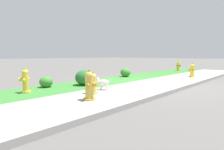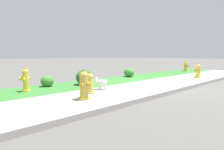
% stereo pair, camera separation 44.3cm
% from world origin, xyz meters
% --- Properties ---
extents(ground_plane, '(120.00, 120.00, 0.00)m').
position_xyz_m(ground_plane, '(0.00, 0.00, 0.00)').
color(ground_plane, '#5B5956').
extents(sidewalk_pavement, '(18.00, 2.13, 0.01)m').
position_xyz_m(sidewalk_pavement, '(0.00, 0.00, 0.01)').
color(sidewalk_pavement, '#9E9993').
rests_on(sidewalk_pavement, ground).
extents(grass_verge, '(18.00, 1.92, 0.01)m').
position_xyz_m(grass_verge, '(0.00, 2.02, 0.00)').
color(grass_verge, '#387A33').
rests_on(grass_verge, ground).
extents(street_curb, '(18.00, 0.16, 0.12)m').
position_xyz_m(street_curb, '(0.00, -1.15, 0.06)').
color(street_curb, '#9E9993').
rests_on(street_curb, ground).
extents(fire_hydrant_mid_block, '(0.39, 0.37, 0.73)m').
position_xyz_m(fire_hydrant_mid_block, '(6.61, 2.08, 0.35)').
color(fire_hydrant_mid_block, yellow).
rests_on(fire_hydrant_mid_block, ground).
extents(fire_hydrant_across_street, '(0.37, 0.36, 0.78)m').
position_xyz_m(fire_hydrant_across_street, '(-3.42, -0.04, 0.37)').
color(fire_hydrant_across_street, gold).
rests_on(fire_hydrant_across_street, ground).
extents(fire_hydrant_near_corner, '(0.38, 0.36, 0.73)m').
position_xyz_m(fire_hydrant_near_corner, '(3.25, -0.14, 0.35)').
color(fire_hydrant_near_corner, yellow).
rests_on(fire_hydrant_near_corner, ground).
extents(fire_hydrant_far_end, '(0.33, 0.33, 0.76)m').
position_xyz_m(fire_hydrant_far_end, '(-4.24, 2.05, 0.37)').
color(fire_hydrant_far_end, gold).
rests_on(fire_hydrant_far_end, ground).
extents(fire_hydrant_at_driveway, '(0.35, 0.35, 0.66)m').
position_xyz_m(fire_hydrant_at_driveway, '(-2.91, 0.47, 0.31)').
color(fire_hydrant_at_driveway, gold).
rests_on(fire_hydrant_at_driveway, ground).
extents(small_white_dog, '(0.36, 0.43, 0.43)m').
position_xyz_m(small_white_dog, '(-2.32, 0.67, 0.25)').
color(small_white_dog, white).
rests_on(small_white_dog, ground).
extents(shrub_bush_far_verge, '(0.68, 0.68, 0.58)m').
position_xyz_m(shrub_bush_far_verge, '(-2.16, 1.89, 0.29)').
color(shrub_bush_far_verge, '#28662D').
rests_on(shrub_bush_far_verge, ground).
extents(shrub_bush_near_lamp, '(0.54, 0.54, 0.46)m').
position_xyz_m(shrub_bush_near_lamp, '(0.97, 2.46, 0.23)').
color(shrub_bush_near_lamp, '#3D7F33').
rests_on(shrub_bush_near_lamp, ground).
extents(shrub_bush_mid_verge, '(0.46, 0.46, 0.39)m').
position_xyz_m(shrub_bush_mid_verge, '(-3.39, 2.49, 0.20)').
color(shrub_bush_mid_verge, '#3D7F33').
rests_on(shrub_bush_mid_verge, ground).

